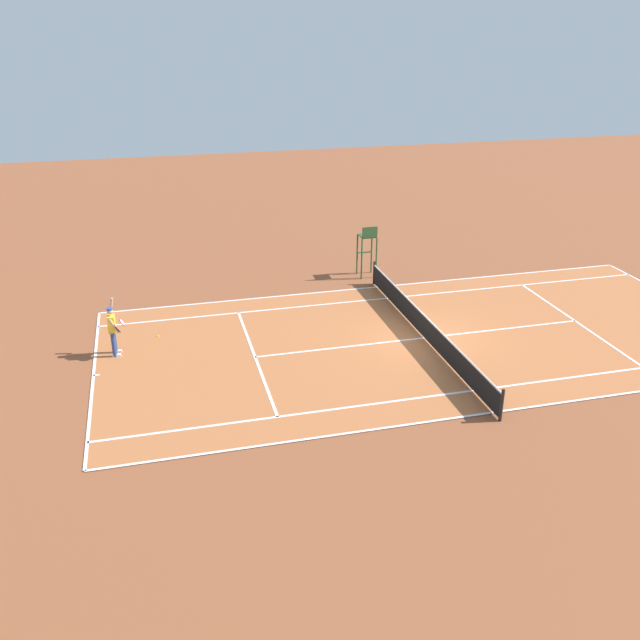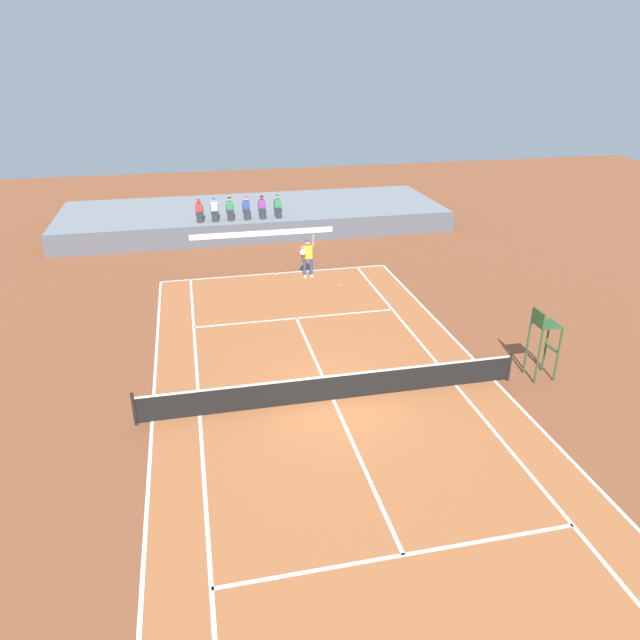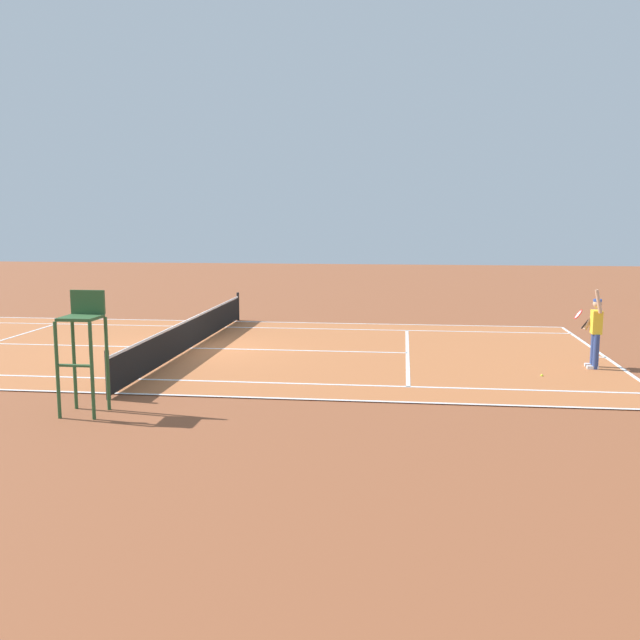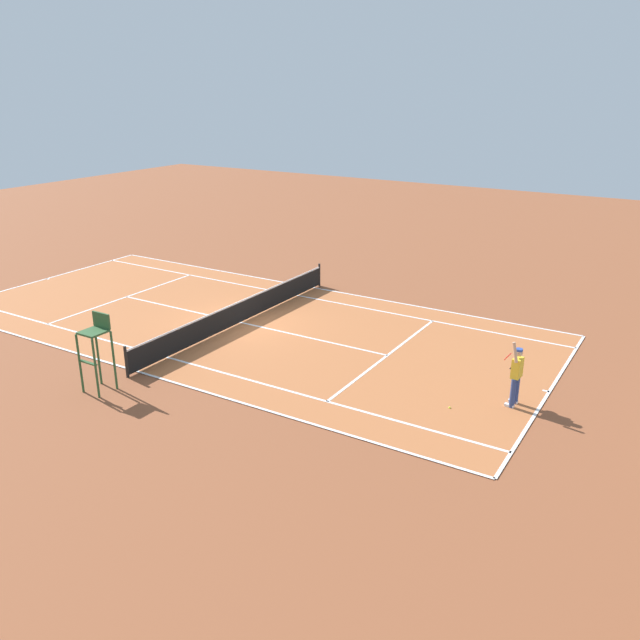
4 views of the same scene
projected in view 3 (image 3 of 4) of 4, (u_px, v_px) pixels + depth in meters
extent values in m
plane|color=brown|center=(192.00, 349.00, 20.79)|extent=(80.00, 80.00, 0.00)
cube|color=#B76638|center=(192.00, 348.00, 20.79)|extent=(10.98, 23.78, 0.02)
cube|color=white|center=(606.00, 357.00, 19.39)|extent=(10.98, 0.10, 0.01)
cube|color=white|center=(235.00, 321.00, 26.18)|extent=(0.10, 23.78, 0.01)
cube|color=white|center=(117.00, 393.00, 15.40)|extent=(0.10, 23.78, 0.01)
cube|color=white|center=(226.00, 327.00, 24.83)|extent=(0.10, 23.78, 0.01)
cube|color=white|center=(140.00, 379.00, 16.75)|extent=(0.10, 23.78, 0.01)
cube|color=white|center=(407.00, 353.00, 20.04)|extent=(8.22, 0.10, 0.01)
cube|color=white|center=(192.00, 348.00, 20.79)|extent=(0.10, 12.80, 0.01)
cube|color=white|center=(602.00, 357.00, 19.40)|extent=(0.10, 0.20, 0.01)
cylinder|color=black|center=(238.00, 306.00, 26.55)|extent=(0.10, 0.10, 1.07)
cylinder|color=black|center=(108.00, 375.00, 14.88)|extent=(0.10, 0.10, 1.07)
cube|color=black|center=(191.00, 333.00, 20.72)|extent=(11.78, 0.02, 0.84)
cube|color=white|center=(191.00, 319.00, 20.66)|extent=(11.78, 0.03, 0.06)
cylinder|color=navy|center=(596.00, 352.00, 17.83)|extent=(0.15, 0.15, 0.92)
cylinder|color=navy|center=(593.00, 350.00, 18.14)|extent=(0.15, 0.15, 0.92)
cube|color=white|center=(593.00, 368.00, 17.90)|extent=(0.14, 0.29, 0.10)
cube|color=white|center=(590.00, 365.00, 18.21)|extent=(0.14, 0.29, 0.10)
cube|color=yellow|center=(596.00, 322.00, 17.87)|extent=(0.41, 0.26, 0.60)
sphere|color=tan|center=(597.00, 304.00, 17.81)|extent=(0.22, 0.22, 0.22)
cylinder|color=#2D4CA8|center=(598.00, 300.00, 17.79)|extent=(0.21, 0.21, 0.06)
cylinder|color=tan|center=(599.00, 301.00, 17.55)|extent=(0.10, 0.22, 0.61)
cylinder|color=tan|center=(590.00, 320.00, 18.14)|extent=(0.11, 0.33, 0.56)
cylinder|color=black|center=(585.00, 324.00, 18.22)|extent=(0.05, 0.19, 0.25)
torus|color=red|center=(578.00, 314.00, 18.21)|extent=(0.32, 0.21, 0.26)
cylinder|color=silver|center=(578.00, 314.00, 18.21)|extent=(0.28, 0.18, 0.22)
sphere|color=#D1E533|center=(542.00, 376.00, 17.09)|extent=(0.07, 0.07, 0.07)
cylinder|color=#2D562D|center=(92.00, 371.00, 13.33)|extent=(0.07, 0.07, 1.90)
cylinder|color=#2D562D|center=(57.00, 370.00, 13.42)|extent=(0.07, 0.07, 1.90)
cylinder|color=#2D562D|center=(107.00, 364.00, 14.02)|extent=(0.07, 0.07, 1.90)
cylinder|color=#2D562D|center=(74.00, 363.00, 14.10)|extent=(0.07, 0.07, 1.90)
cube|color=#2D562D|center=(80.00, 318.00, 13.58)|extent=(0.70, 0.70, 0.06)
cube|color=#2D562D|center=(88.00, 302.00, 13.88)|extent=(0.06, 0.70, 0.48)
cube|color=#2D562D|center=(75.00, 366.00, 13.40)|extent=(0.10, 0.70, 0.04)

